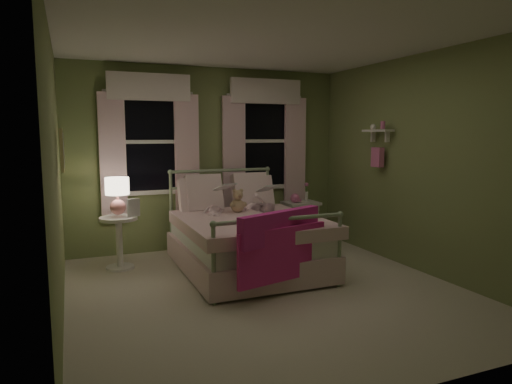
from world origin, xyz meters
name	(u,v)px	position (x,y,z in m)	size (l,w,h in m)	color
room_shell	(268,169)	(0.00, 0.00, 1.30)	(4.20, 4.20, 4.20)	beige
bed	(245,238)	(0.07, 0.83, 0.38)	(1.58, 2.04, 1.18)	white
pink_throw	(281,238)	(0.07, -0.20, 0.61)	(1.08, 0.50, 0.71)	#D72A92
child_left	(213,189)	(-0.21, 1.25, 0.97)	(0.29, 0.19, 0.79)	#F7D1DD
child_right	(253,187)	(0.35, 1.25, 0.97)	(0.39, 0.30, 0.79)	#F7D1DD
book_left	(219,191)	(-0.21, 1.00, 0.96)	(0.20, 0.27, 0.03)	beige
book_right	(261,192)	(0.35, 1.00, 0.92)	(0.20, 0.27, 0.02)	beige
teddy_bear	(238,203)	(0.07, 1.09, 0.79)	(0.23, 0.18, 0.31)	tan
nightstand_left	(119,235)	(-1.36, 1.44, 0.42)	(0.46, 0.46, 0.65)	white
table_lamp	(117,192)	(-1.36, 1.44, 0.95)	(0.29, 0.29, 0.46)	pink
book_nightstand	(127,217)	(-1.26, 1.36, 0.66)	(0.16, 0.22, 0.02)	beige
nightstand_right	(301,208)	(1.29, 1.69, 0.55)	(0.50, 0.40, 0.64)	white
pink_toy	(295,198)	(1.19, 1.68, 0.71)	(0.14, 0.19, 0.14)	pink
bud_vase	(307,192)	(1.41, 1.74, 0.79)	(0.06, 0.06, 0.28)	white
window_left	(150,136)	(-0.85, 2.03, 1.62)	(1.34, 0.13, 1.96)	black
window_right	(265,136)	(0.85, 2.03, 1.62)	(1.34, 0.13, 1.96)	black
wall_shelf	(378,144)	(1.90, 0.70, 1.52)	(0.15, 0.50, 0.60)	white
framed_picture	(62,150)	(-1.95, 0.60, 1.50)	(0.03, 0.32, 0.42)	beige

